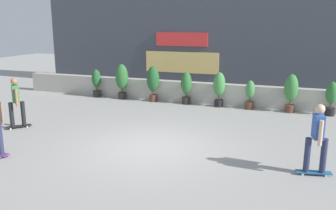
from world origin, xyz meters
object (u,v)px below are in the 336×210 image
potted_plant_4 (219,87)px  potted_plant_6 (291,90)px  potted_plant_5 (250,94)px  potted_plant_2 (153,81)px  skater_mid_plaza (16,101)px  potted_plant_1 (122,79)px  potted_plant_3 (186,86)px  skater_far_left (317,136)px  potted_plant_0 (96,82)px  potted_plant_7 (331,97)px

potted_plant_4 → potted_plant_6: size_ratio=0.96×
potted_plant_5 → potted_plant_4: bearing=-180.0°
potted_plant_2 → skater_mid_plaza: 5.99m
potted_plant_1 → potted_plant_4: 4.53m
potted_plant_2 → potted_plant_3: bearing=0.0°
skater_far_left → skater_mid_plaza: bearing=176.0°
potted_plant_2 → skater_far_left: size_ratio=0.93×
potted_plant_0 → potted_plant_4: size_ratio=0.90×
potted_plant_3 → potted_plant_6: size_ratio=0.92×
potted_plant_3 → skater_far_left: (4.95, -5.99, 0.15)m
potted_plant_6 → potted_plant_7: potted_plant_6 is taller
potted_plant_4 → potted_plant_5: potted_plant_4 is taller
potted_plant_3 → skater_mid_plaza: size_ratio=0.82×
potted_plant_6 → potted_plant_0: bearing=180.0°
potted_plant_4 → potted_plant_6: (2.83, 0.00, 0.04)m
potted_plant_0 → potted_plant_6: size_ratio=0.86×
potted_plant_1 → potted_plant_3: bearing=0.0°
potted_plant_2 → skater_far_left: (6.49, -5.99, 0.02)m
potted_plant_5 → potted_plant_6: size_ratio=0.78×
skater_mid_plaza → potted_plant_7: bearing=28.2°
potted_plant_1 → skater_mid_plaza: (-1.16, -5.34, -0.01)m
potted_plant_0 → potted_plant_1: (1.34, 0.00, 0.22)m
potted_plant_0 → skater_mid_plaza: 5.35m
potted_plant_7 → potted_plant_6: bearing=-180.0°
potted_plant_1 → skater_far_left: (8.04, -5.99, -0.01)m
potted_plant_2 → skater_mid_plaza: (-2.71, -5.34, 0.02)m
potted_plant_1 → potted_plant_6: (7.36, 0.00, -0.07)m
potted_plant_1 → potted_plant_6: bearing=0.0°
potted_plant_0 → potted_plant_2: size_ratio=0.83×
potted_plant_1 → potted_plant_3: potted_plant_1 is taller
potted_plant_4 → skater_mid_plaza: skater_mid_plaza is taller
potted_plant_3 → skater_mid_plaza: (-4.25, -5.34, 0.15)m
potted_plant_2 → potted_plant_6: size_ratio=1.04×
potted_plant_3 → potted_plant_5: bearing=0.0°
potted_plant_2 → potted_plant_4: (2.98, 0.00, -0.09)m
potted_plant_0 → potted_plant_4: (5.87, 0.00, 0.11)m
potted_plant_5 → potted_plant_0: bearing=-180.0°
potted_plant_1 → potted_plant_2: bearing=0.0°
potted_plant_0 → skater_mid_plaza: size_ratio=0.77×
potted_plant_0 → skater_far_left: skater_far_left is taller
potted_plant_1 → potted_plant_2: potted_plant_1 is taller
potted_plant_3 → skater_far_left: bearing=-50.4°
potted_plant_1 → potted_plant_7: potted_plant_1 is taller
skater_mid_plaza → skater_far_left: bearing=-4.0°
potted_plant_0 → potted_plant_6: bearing=0.0°
potted_plant_3 → skater_mid_plaza: bearing=-128.5°
potted_plant_5 → potted_plant_6: potted_plant_6 is taller
potted_plant_5 → potted_plant_7: potted_plant_7 is taller
potted_plant_2 → potted_plant_3: 1.55m
potted_plant_0 → potted_plant_7: same height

